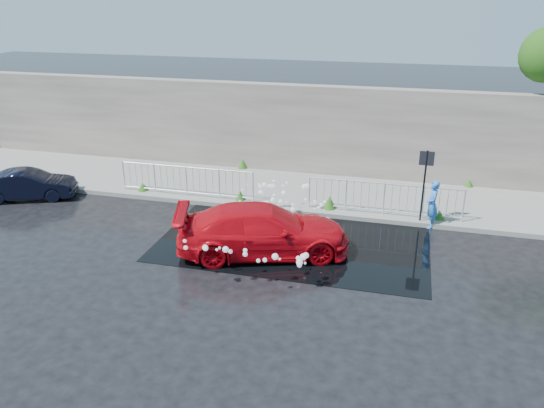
{
  "coord_description": "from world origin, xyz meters",
  "views": [
    {
      "loc": [
        3.49,
        -13.31,
        7.07
      ],
      "look_at": [
        -0.27,
        1.24,
        1.0
      ],
      "focal_mm": 35.0,
      "sensor_mm": 36.0,
      "label": 1
    }
  ],
  "objects_px": {
    "red_car": "(263,230)",
    "dark_car": "(29,185)",
    "sign_post": "(425,174)",
    "person": "(432,204)"
  },
  "relations": [
    {
      "from": "red_car",
      "to": "person",
      "type": "bearing_deg",
      "value": -74.81
    },
    {
      "from": "sign_post",
      "to": "dark_car",
      "type": "height_order",
      "value": "sign_post"
    },
    {
      "from": "red_car",
      "to": "dark_car",
      "type": "height_order",
      "value": "red_car"
    },
    {
      "from": "sign_post",
      "to": "dark_car",
      "type": "bearing_deg",
      "value": -175.26
    },
    {
      "from": "red_car",
      "to": "person",
      "type": "relative_size",
      "value": 3.13
    },
    {
      "from": "dark_car",
      "to": "person",
      "type": "bearing_deg",
      "value": -108.03
    },
    {
      "from": "sign_post",
      "to": "dark_car",
      "type": "distance_m",
      "value": 13.88
    },
    {
      "from": "sign_post",
      "to": "red_car",
      "type": "relative_size",
      "value": 0.51
    },
    {
      "from": "dark_car",
      "to": "person",
      "type": "height_order",
      "value": "person"
    },
    {
      "from": "sign_post",
      "to": "person",
      "type": "height_order",
      "value": "sign_post"
    }
  ]
}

